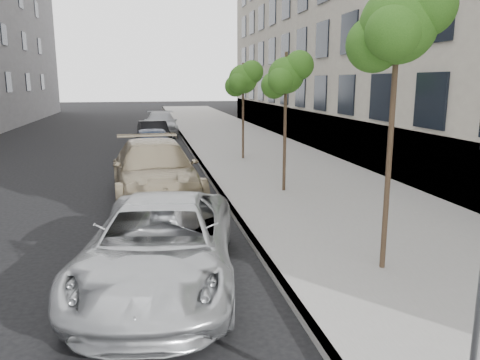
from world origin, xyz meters
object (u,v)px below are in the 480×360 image
object	(u,v)px
minivan	(160,245)
suv	(155,171)
tree_mid	(287,76)
sedan_blue	(153,145)
sedan_black	(154,134)
sedan_rear	(161,124)
tree_far	(244,79)
tree_near	(399,26)

from	to	relation	value
minivan	suv	bearing A→B (deg)	98.57
tree_mid	suv	bearing A→B (deg)	176.78
sedan_blue	minivan	bearing A→B (deg)	-92.90
tree_mid	suv	size ratio (longest dim) A/B	0.71
minivan	suv	size ratio (longest dim) A/B	0.89
sedan_black	sedan_rear	size ratio (longest dim) A/B	0.79
suv	sedan_blue	distance (m)	6.75
tree_far	sedan_rear	size ratio (longest dim) A/B	0.82
tree_far	sedan_black	distance (m)	7.83
minivan	sedan_rear	xyz separation A→B (m)	(0.81, 24.10, 0.01)
tree_near	suv	xyz separation A→B (m)	(-4.09, 6.73, -3.62)
tree_mid	sedan_blue	size ratio (longest dim) A/B	0.96
sedan_black	tree_mid	bearing A→B (deg)	-79.01
suv	tree_near	bearing A→B (deg)	-62.89
tree_mid	tree_far	world-z (taller)	tree_mid
minivan	sedan_black	xyz separation A→B (m)	(0.23, 18.76, -0.07)
sedan_black	sedan_rear	distance (m)	5.37
tree_far	sedan_blue	world-z (taller)	tree_far
tree_far	minivan	bearing A→B (deg)	-108.08
suv	tree_far	bearing A→B (deg)	52.77
minivan	sedan_blue	size ratio (longest dim) A/B	1.20
tree_mid	sedan_blue	world-z (taller)	tree_mid
sedan_black	suv	bearing A→B (deg)	-97.07
tree_mid	sedan_black	world-z (taller)	tree_mid
minivan	sedan_black	distance (m)	18.77
suv	sedan_black	world-z (taller)	suv
tree_near	tree_far	world-z (taller)	tree_near
sedan_blue	tree_near	bearing A→B (deg)	-75.79
tree_mid	minivan	distance (m)	8.01
tree_mid	suv	distance (m)	4.99
suv	sedan_rear	xyz separation A→B (m)	(0.76, 17.70, -0.12)
tree_mid	suv	xyz separation A→B (m)	(-4.09, 0.23, -2.86)
minivan	tree_mid	bearing A→B (deg)	65.18
tree_mid	minivan	xyz separation A→B (m)	(-4.14, -6.17, -2.99)
sedan_rear	minivan	bearing A→B (deg)	-90.63
tree_far	tree_near	bearing A→B (deg)	-90.00
sedan_blue	sedan_black	bearing A→B (deg)	86.34
sedan_blue	tree_far	bearing A→B (deg)	-9.21
minivan	sedan_rear	bearing A→B (deg)	97.10
minivan	sedan_rear	world-z (taller)	sedan_rear
tree_mid	sedan_blue	xyz separation A→B (m)	(-4.03, 6.98, -2.97)
sedan_black	minivan	bearing A→B (deg)	-96.94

